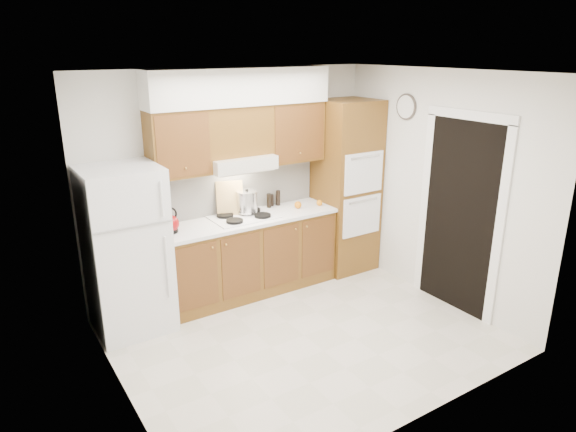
{
  "coord_description": "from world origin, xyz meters",
  "views": [
    {
      "loc": [
        -2.64,
        -3.77,
        2.82
      ],
      "look_at": [
        0.09,
        0.45,
        1.15
      ],
      "focal_mm": 32.0,
      "sensor_mm": 36.0,
      "label": 1
    }
  ],
  "objects_px": {
    "kettle": "(170,224)",
    "stock_pot": "(247,202)",
    "oven_cabinet": "(346,187)",
    "fridge": "(126,251)"
  },
  "relations": [
    {
      "from": "oven_cabinet",
      "to": "fridge",
      "type": "bearing_deg",
      "value": -179.3
    },
    {
      "from": "oven_cabinet",
      "to": "stock_pot",
      "type": "height_order",
      "value": "oven_cabinet"
    },
    {
      "from": "stock_pot",
      "to": "fridge",
      "type": "bearing_deg",
      "value": -174.17
    },
    {
      "from": "fridge",
      "to": "oven_cabinet",
      "type": "relative_size",
      "value": 0.78
    },
    {
      "from": "fridge",
      "to": "oven_cabinet",
      "type": "height_order",
      "value": "oven_cabinet"
    },
    {
      "from": "kettle",
      "to": "oven_cabinet",
      "type": "bearing_deg",
      "value": -8.89
    },
    {
      "from": "kettle",
      "to": "stock_pot",
      "type": "bearing_deg",
      "value": -2.24
    },
    {
      "from": "fridge",
      "to": "kettle",
      "type": "bearing_deg",
      "value": 4.25
    },
    {
      "from": "kettle",
      "to": "stock_pot",
      "type": "height_order",
      "value": "stock_pot"
    },
    {
      "from": "kettle",
      "to": "stock_pot",
      "type": "distance_m",
      "value": 0.99
    }
  ]
}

